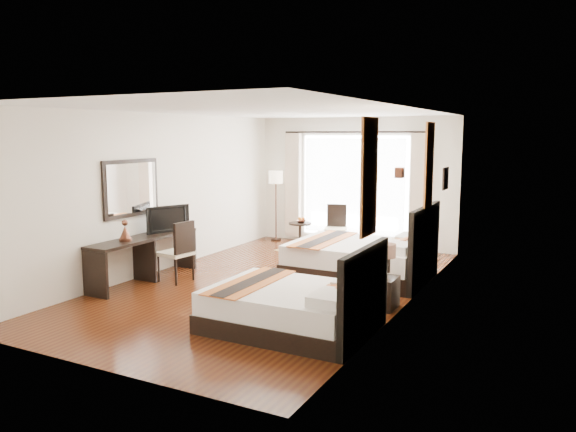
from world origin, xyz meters
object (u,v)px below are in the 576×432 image
at_px(console_desk, 145,259).
at_px(bed_far, 363,258).
at_px(floor_lamp, 276,182).
at_px(table_lamp, 387,253).
at_px(television, 166,218).
at_px(side_table, 300,235).
at_px(window_chair, 336,236).
at_px(desk_chair, 177,263).
at_px(nightstand, 383,293).
at_px(vase, 380,272).
at_px(bed_near, 295,306).
at_px(fruit_bowl, 301,221).

bearing_deg(console_desk, bed_far, 31.10).
xyz_separation_m(console_desk, floor_lamp, (0.19, 4.23, 0.98)).
relative_size(table_lamp, television, 0.51).
xyz_separation_m(console_desk, television, (0.02, 0.55, 0.61)).
xyz_separation_m(side_table, window_chair, (0.74, 0.20, 0.01)).
relative_size(desk_chair, window_chair, 1.07).
distance_m(nightstand, table_lamp, 0.56).
xyz_separation_m(nightstand, vase, (0.02, -0.20, 0.34)).
bearing_deg(console_desk, television, 87.92).
distance_m(nightstand, vase, 0.40).
relative_size(desk_chair, floor_lamp, 0.64).
relative_size(television, window_chair, 0.84).
relative_size(bed_near, desk_chair, 1.98).
height_order(desk_chair, side_table, desk_chair).
xyz_separation_m(bed_far, fruit_bowl, (-2.04, 1.76, 0.25)).
relative_size(floor_lamp, window_chair, 1.68).
height_order(bed_near, fruit_bowl, bed_near).
height_order(vase, fruit_bowl, vase).
bearing_deg(vase, window_chair, 120.85).
xyz_separation_m(bed_near, bed_far, (-0.13, 2.84, 0.04)).
distance_m(television, fruit_bowl, 3.32).
height_order(vase, window_chair, window_chair).
distance_m(vase, console_desk, 4.01).
xyz_separation_m(bed_far, table_lamp, (0.85, -1.41, 0.44)).
relative_size(nightstand, console_desk, 0.21).
bearing_deg(window_chair, vase, 14.89).
height_order(bed_far, vase, bed_far).
height_order(bed_far, fruit_bowl, bed_far).
height_order(nightstand, vase, vase).
xyz_separation_m(console_desk, side_table, (1.09, 3.64, -0.10)).
xyz_separation_m(desk_chair, window_chair, (1.35, 3.60, -0.02)).
bearing_deg(bed_near, fruit_bowl, 115.23).
relative_size(console_desk, fruit_bowl, 10.60).
relative_size(bed_far, desk_chair, 2.25).
height_order(console_desk, floor_lamp, floor_lamp).
bearing_deg(table_lamp, nightstand, -101.80).
bearing_deg(nightstand, table_lamp, 78.20).
distance_m(bed_far, table_lamp, 1.70).
bearing_deg(side_table, nightstand, -48.15).
xyz_separation_m(bed_near, floor_lamp, (-3.10, 5.17, 1.06)).
height_order(bed_near, floor_lamp, floor_lamp).
height_order(table_lamp, floor_lamp, floor_lamp).
bearing_deg(console_desk, bed_near, -15.95).
bearing_deg(desk_chair, console_desk, 32.06).
xyz_separation_m(console_desk, window_chair, (1.84, 3.84, -0.09)).
bearing_deg(floor_lamp, desk_chair, -85.69).
bearing_deg(table_lamp, floor_lamp, 135.64).
height_order(console_desk, television, television).
bearing_deg(nightstand, television, 178.02).
bearing_deg(television, bed_far, -44.47).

